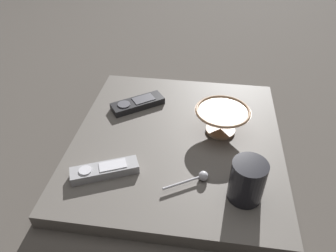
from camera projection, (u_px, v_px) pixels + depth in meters
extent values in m
plane|color=#47423D|center=(177.00, 147.00, 0.92)|extent=(6.00, 6.00, 0.00)
cube|color=#5B5651|center=(177.00, 142.00, 0.90)|extent=(0.57, 0.62, 0.04)
cylinder|color=tan|center=(220.00, 130.00, 0.91)|extent=(0.08, 0.08, 0.01)
cone|color=tan|center=(222.00, 120.00, 0.89)|extent=(0.15, 0.15, 0.06)
torus|color=tan|center=(223.00, 111.00, 0.87)|extent=(0.15, 0.15, 0.01)
cylinder|color=black|center=(247.00, 181.00, 0.70)|extent=(0.08, 0.08, 0.10)
cylinder|color=silver|center=(182.00, 183.00, 0.74)|extent=(0.09, 0.06, 0.01)
sphere|color=silver|center=(203.00, 176.00, 0.76)|extent=(0.02, 0.02, 0.02)
cube|color=black|center=(138.00, 104.00, 1.00)|extent=(0.17, 0.14, 0.02)
cylinder|color=#4C4C54|center=(124.00, 104.00, 0.98)|extent=(0.04, 0.04, 0.00)
cube|color=#4C4C54|center=(144.00, 99.00, 1.00)|extent=(0.08, 0.07, 0.00)
cube|color=#9E9EA3|center=(105.00, 170.00, 0.78)|extent=(0.17, 0.11, 0.02)
cylinder|color=silver|center=(85.00, 170.00, 0.76)|extent=(0.03, 0.03, 0.00)
cube|color=silver|center=(113.00, 165.00, 0.77)|extent=(0.07, 0.06, 0.00)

